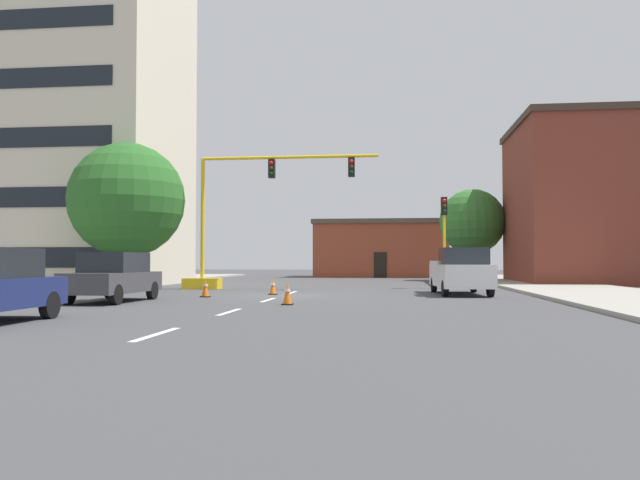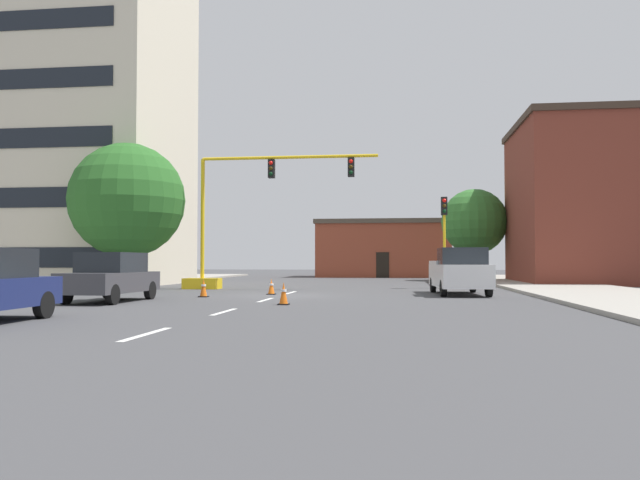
# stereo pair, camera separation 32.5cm
# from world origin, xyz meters

# --- Properties ---
(ground_plane) EXTENTS (160.00, 160.00, 0.00)m
(ground_plane) POSITION_xyz_m (0.00, 0.00, 0.00)
(ground_plane) COLOR #424244
(sidewalk_left) EXTENTS (6.00, 56.00, 0.14)m
(sidewalk_left) POSITION_xyz_m (-13.23, 8.00, 0.07)
(sidewalk_left) COLOR #9E998E
(sidewalk_left) RESTS_ON ground_plane
(sidewalk_right) EXTENTS (6.00, 56.00, 0.14)m
(sidewalk_right) POSITION_xyz_m (13.23, 8.00, 0.07)
(sidewalk_right) COLOR #9E998E
(sidewalk_right) RESTS_ON ground_plane
(lane_stripe_seg_0) EXTENTS (0.16, 2.40, 0.01)m
(lane_stripe_seg_0) POSITION_xyz_m (0.00, -14.00, 0.00)
(lane_stripe_seg_0) COLOR silver
(lane_stripe_seg_0) RESTS_ON ground_plane
(lane_stripe_seg_1) EXTENTS (0.16, 2.40, 0.01)m
(lane_stripe_seg_1) POSITION_xyz_m (0.00, -8.50, 0.00)
(lane_stripe_seg_1) COLOR silver
(lane_stripe_seg_1) RESTS_ON ground_plane
(lane_stripe_seg_2) EXTENTS (0.16, 2.40, 0.01)m
(lane_stripe_seg_2) POSITION_xyz_m (0.00, -3.00, 0.00)
(lane_stripe_seg_2) COLOR silver
(lane_stripe_seg_2) RESTS_ON ground_plane
(lane_stripe_seg_3) EXTENTS (0.16, 2.40, 0.01)m
(lane_stripe_seg_3) POSITION_xyz_m (0.00, 2.50, 0.00)
(lane_stripe_seg_3) COLOR silver
(lane_stripe_seg_3) RESTS_ON ground_plane
(building_tall_left) EXTENTS (15.20, 10.75, 23.17)m
(building_tall_left) POSITION_xyz_m (-16.44, 11.28, 11.59)
(building_tall_left) COLOR beige
(building_tall_left) RESTS_ON ground_plane
(building_brick_center) EXTENTS (12.01, 7.39, 5.12)m
(building_brick_center) POSITION_xyz_m (3.43, 32.06, 2.57)
(building_brick_center) COLOR brown
(building_brick_center) RESTS_ON ground_plane
(building_row_right) EXTENTS (13.98, 10.62, 10.38)m
(building_row_right) POSITION_xyz_m (19.35, 16.20, 5.20)
(building_row_right) COLOR brown
(building_row_right) RESTS_ON ground_plane
(traffic_signal_gantry) EXTENTS (10.00, 1.20, 6.83)m
(traffic_signal_gantry) POSITION_xyz_m (-3.91, 5.80, 2.30)
(traffic_signal_gantry) COLOR yellow
(traffic_signal_gantry) RESTS_ON ground_plane
(traffic_light_pole_right) EXTENTS (0.32, 0.47, 4.80)m
(traffic_light_pole_right) POSITION_xyz_m (7.24, 7.71, 3.53)
(traffic_light_pole_right) COLOR yellow
(traffic_light_pole_right) RESTS_ON ground_plane
(tree_right_far) EXTENTS (4.80, 4.80, 6.75)m
(tree_right_far) POSITION_xyz_m (10.36, 21.57, 4.34)
(tree_right_far) COLOR #4C3823
(tree_right_far) RESTS_ON ground_plane
(tree_left_near) EXTENTS (5.93, 5.93, 7.56)m
(tree_left_near) POSITION_xyz_m (-9.11, 5.23, 4.59)
(tree_left_near) COLOR #4C3823
(tree_left_near) RESTS_ON ground_plane
(pickup_truck_white) EXTENTS (2.32, 5.51, 1.99)m
(pickup_truck_white) POSITION_xyz_m (7.44, 1.74, 0.97)
(pickup_truck_white) COLOR white
(pickup_truck_white) RESTS_ON ground_plane
(sedan_dark_gray_near_left) EXTENTS (1.90, 4.51, 1.74)m
(sedan_dark_gray_near_left) POSITION_xyz_m (-5.23, -4.63, 0.89)
(sedan_dark_gray_near_left) COLOR #3D3D42
(sedan_dark_gray_near_left) RESTS_ON ground_plane
(traffic_cone_roadside_a) EXTENTS (0.36, 0.36, 0.74)m
(traffic_cone_roadside_a) POSITION_xyz_m (-2.86, -1.44, 0.36)
(traffic_cone_roadside_a) COLOR black
(traffic_cone_roadside_a) RESTS_ON ground_plane
(traffic_cone_roadside_b) EXTENTS (0.36, 0.36, 0.68)m
(traffic_cone_roadside_b) POSITION_xyz_m (-0.55, 0.75, 0.33)
(traffic_cone_roadside_b) COLOR black
(traffic_cone_roadside_b) RESTS_ON ground_plane
(traffic_cone_roadside_c) EXTENTS (0.36, 0.36, 0.74)m
(traffic_cone_roadside_c) POSITION_xyz_m (1.14, -5.46, 0.36)
(traffic_cone_roadside_c) COLOR black
(traffic_cone_roadside_c) RESTS_ON ground_plane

